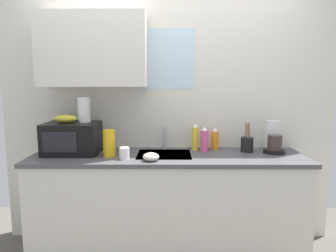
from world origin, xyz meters
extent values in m
cube|color=silver|center=(0.00, 0.35, 1.25)|extent=(3.11, 0.10, 2.50)
cube|color=silver|center=(-0.64, 0.14, 1.79)|extent=(0.92, 0.32, 0.62)
cube|color=silver|center=(-0.03, 0.31, 1.73)|extent=(0.56, 0.02, 0.55)
cube|color=silver|center=(0.00, 0.00, 0.43)|extent=(2.31, 0.60, 0.86)
cube|color=#4C4C51|center=(0.00, 0.00, 0.88)|extent=(2.34, 0.63, 0.03)
cube|color=#9EA0A5|center=(-0.03, 0.02, 0.83)|extent=(0.46, 0.38, 0.14)
cylinder|color=#B2B5BA|center=(-0.03, 0.24, 1.00)|extent=(0.03, 0.03, 0.20)
cube|color=black|center=(-0.83, 0.05, 1.04)|extent=(0.46, 0.34, 0.27)
cube|color=black|center=(-0.88, -0.12, 1.04)|extent=(0.28, 0.01, 0.17)
ellipsoid|color=gold|center=(-0.88, 0.05, 1.20)|extent=(0.20, 0.11, 0.07)
cylinder|color=white|center=(-0.73, 0.10, 1.28)|extent=(0.11, 0.11, 0.22)
cylinder|color=black|center=(0.93, 0.08, 0.92)|extent=(0.19, 0.19, 0.03)
cylinder|color=#3F332D|center=(0.93, 0.07, 1.00)|extent=(0.12, 0.12, 0.13)
cube|color=silver|center=(0.93, 0.15, 1.05)|extent=(0.11, 0.09, 0.26)
cylinder|color=yellow|center=(0.25, 0.18, 1.01)|extent=(0.06, 0.06, 0.21)
cone|color=white|center=(0.25, 0.18, 1.13)|extent=(0.04, 0.04, 0.04)
cylinder|color=#E55999|center=(0.33, 0.14, 0.99)|extent=(0.07, 0.07, 0.19)
cone|color=white|center=(0.33, 0.14, 1.11)|extent=(0.05, 0.05, 0.04)
cylinder|color=orange|center=(0.43, 0.22, 0.99)|extent=(0.06, 0.06, 0.17)
cone|color=white|center=(0.43, 0.22, 1.09)|extent=(0.05, 0.05, 0.04)
cylinder|color=gold|center=(-0.49, -0.05, 1.01)|extent=(0.10, 0.10, 0.22)
cylinder|color=white|center=(-0.35, -0.14, 0.95)|extent=(0.08, 0.08, 0.09)
cylinder|color=black|center=(0.70, 0.12, 0.97)|extent=(0.11, 0.11, 0.13)
cylinder|color=olive|center=(0.69, 0.12, 1.05)|extent=(0.01, 0.03, 0.22)
cylinder|color=olive|center=(0.72, 0.13, 1.05)|extent=(0.02, 0.03, 0.22)
cylinder|color=olive|center=(0.70, 0.10, 1.04)|extent=(0.02, 0.02, 0.21)
ellipsoid|color=beige|center=(-0.13, -0.20, 0.93)|extent=(0.13, 0.13, 0.06)
camera|label=1|loc=(0.02, -2.62, 1.54)|focal=33.51mm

